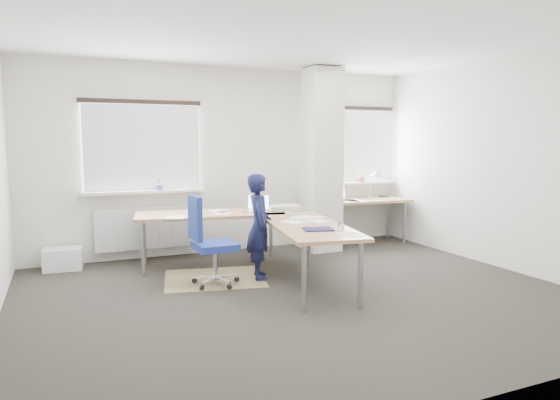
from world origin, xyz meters
name	(u,v)px	position (x,y,z in m)	size (l,w,h in m)	color
ground	(301,295)	(0.00, 0.00, 0.00)	(6.00, 6.00, 0.00)	black
room_shell	(298,137)	(0.18, 0.45, 1.75)	(6.04, 5.04, 2.82)	silver
floor_mat	(214,278)	(-0.69, 1.02, 0.00)	(1.20, 1.02, 0.01)	olive
white_crate	(63,259)	(-2.41, 2.25, 0.14)	(0.48, 0.33, 0.29)	white
desk_main	(260,221)	(-0.09, 1.00, 0.69)	(2.40, 2.98, 0.96)	olive
desk_side	(365,202)	(2.24, 2.16, 0.69)	(1.44, 0.79, 1.22)	olive
task_chair	(212,260)	(-0.79, 0.75, 0.30)	(0.58, 0.58, 1.07)	navy
person	(259,226)	(-0.17, 0.83, 0.65)	(0.47, 0.31, 1.30)	black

